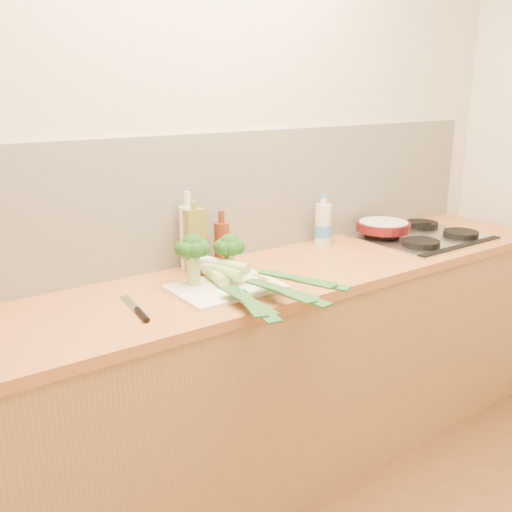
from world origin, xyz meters
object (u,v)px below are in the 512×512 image
(chopping_board, at_px, (226,287))
(skillet, at_px, (384,226))
(chefs_knife, at_px, (139,312))
(gas_hob, at_px, (422,236))

(chopping_board, xyz_separation_m, skillet, (1.03, 0.17, 0.06))
(skillet, bearing_deg, chopping_board, -147.88)
(chefs_knife, bearing_deg, chopping_board, 13.43)
(skillet, bearing_deg, chefs_knife, -148.73)
(gas_hob, relative_size, chopping_board, 1.49)
(chopping_board, height_order, skillet, skillet)
(chopping_board, height_order, chefs_knife, chefs_knife)
(gas_hob, xyz_separation_m, skillet, (-0.15, 0.12, 0.05))
(gas_hob, bearing_deg, chefs_knife, -176.80)
(chefs_knife, distance_m, skillet, 1.41)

